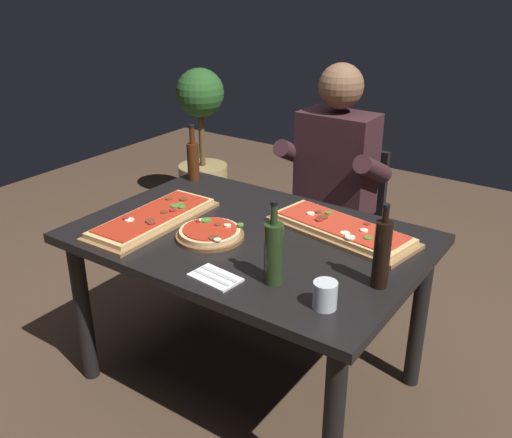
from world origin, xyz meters
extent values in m
plane|color=#4C3828|center=(0.00, 0.00, 0.00)|extent=(6.40, 6.40, 0.00)
cube|color=black|center=(0.00, 0.00, 0.72)|extent=(1.40, 0.96, 0.04)
cylinder|color=black|center=(-0.62, -0.40, 0.35)|extent=(0.07, 0.07, 0.70)
cylinder|color=black|center=(0.62, -0.40, 0.35)|extent=(0.07, 0.07, 0.70)
cylinder|color=black|center=(-0.62, 0.40, 0.35)|extent=(0.07, 0.07, 0.70)
cylinder|color=black|center=(0.62, 0.40, 0.35)|extent=(0.07, 0.07, 0.70)
cube|color=olive|center=(0.31, 0.22, 0.75)|extent=(0.66, 0.35, 0.02)
cube|color=#DBB270|center=(0.31, 0.22, 0.77)|extent=(0.62, 0.31, 0.02)
cube|color=red|center=(0.31, 0.22, 0.78)|extent=(0.57, 0.28, 0.01)
cylinder|color=brown|center=(0.48, 0.22, 0.78)|extent=(0.03, 0.03, 0.01)
cylinder|color=beige|center=(0.15, 0.24, 0.79)|extent=(0.03, 0.03, 0.01)
cylinder|color=brown|center=(0.17, 0.27, 0.78)|extent=(0.03, 0.03, 0.01)
cylinder|color=#4C7F2D|center=(0.45, 0.16, 0.78)|extent=(0.04, 0.04, 0.00)
cylinder|color=beige|center=(0.38, 0.13, 0.78)|extent=(0.02, 0.02, 0.01)
cylinder|color=maroon|center=(0.39, 0.28, 0.78)|extent=(0.03, 0.03, 0.00)
cylinder|color=beige|center=(0.41, 0.21, 0.79)|extent=(0.03, 0.03, 0.01)
cylinder|color=#4C7F2D|center=(0.21, 0.28, 0.79)|extent=(0.03, 0.03, 0.01)
cylinder|color=maroon|center=(0.21, 0.20, 0.79)|extent=(0.03, 0.03, 0.01)
cylinder|color=beige|center=(0.39, 0.12, 0.79)|extent=(0.04, 0.04, 0.01)
cylinder|color=brown|center=(0.21, 0.23, 0.79)|extent=(0.04, 0.04, 0.01)
cylinder|color=beige|center=(0.36, 0.15, 0.78)|extent=(0.04, 0.04, 0.00)
cube|color=olive|center=(-0.40, -0.14, 0.75)|extent=(0.26, 0.62, 0.02)
cube|color=#DBB270|center=(-0.40, -0.14, 0.77)|extent=(0.23, 0.58, 0.02)
cube|color=#B72D19|center=(-0.40, -0.14, 0.78)|extent=(0.20, 0.54, 0.01)
cylinder|color=brown|center=(-0.40, 0.05, 0.79)|extent=(0.03, 0.03, 0.01)
cylinder|color=maroon|center=(-0.35, -0.07, 0.79)|extent=(0.03, 0.03, 0.01)
cylinder|color=#4C7F2D|center=(-0.38, 0.01, 0.78)|extent=(0.03, 0.03, 0.00)
cylinder|color=#4C7F2D|center=(-0.34, -0.02, 0.79)|extent=(0.03, 0.03, 0.01)
cylinder|color=#4C7F2D|center=(-0.38, -0.03, 0.78)|extent=(0.04, 0.04, 0.01)
cylinder|color=maroon|center=(-0.33, -0.22, 0.79)|extent=(0.03, 0.03, 0.01)
cylinder|color=brown|center=(-0.37, -0.10, 0.78)|extent=(0.03, 0.03, 0.01)
cylinder|color=maroon|center=(-0.45, -0.25, 0.79)|extent=(0.03, 0.03, 0.01)
cylinder|color=brown|center=(-0.46, 0.02, 0.78)|extent=(0.03, 0.03, 0.01)
cylinder|color=beige|center=(-0.44, -0.24, 0.78)|extent=(0.04, 0.04, 0.00)
cylinder|color=brown|center=(-0.35, -0.21, 0.79)|extent=(0.04, 0.04, 0.01)
cylinder|color=brown|center=(-0.11, -0.12, 0.75)|extent=(0.28, 0.28, 0.02)
cylinder|color=#E5C184|center=(-0.11, -0.12, 0.77)|extent=(0.25, 0.25, 0.02)
cylinder|color=#B72D19|center=(-0.11, -0.12, 0.78)|extent=(0.22, 0.22, 0.01)
cylinder|color=beige|center=(-0.18, -0.08, 0.79)|extent=(0.04, 0.04, 0.01)
cylinder|color=brown|center=(-0.04, -0.18, 0.78)|extent=(0.04, 0.04, 0.00)
cylinder|color=maroon|center=(-0.19, -0.09, 0.78)|extent=(0.03, 0.03, 0.01)
cylinder|color=brown|center=(-0.10, -0.07, 0.78)|extent=(0.03, 0.03, 0.00)
cylinder|color=#4C7F2D|center=(-0.03, -0.03, 0.79)|extent=(0.03, 0.03, 0.01)
cylinder|color=beige|center=(-0.02, -0.18, 0.78)|extent=(0.03, 0.03, 0.00)
cylinder|color=#4C7F2D|center=(-0.17, -0.07, 0.79)|extent=(0.04, 0.04, 0.01)
cylinder|color=beige|center=(-0.06, -0.06, 0.79)|extent=(0.03, 0.03, 0.01)
cylinder|color=black|center=(0.61, -0.08, 0.86)|extent=(0.06, 0.06, 0.24)
cylinder|color=black|center=(0.61, -0.08, 1.01)|extent=(0.02, 0.02, 0.05)
cylinder|color=black|center=(0.61, -0.08, 1.04)|extent=(0.02, 0.02, 0.01)
cylinder|color=#233819|center=(0.29, -0.27, 0.85)|extent=(0.07, 0.07, 0.22)
cylinder|color=#233819|center=(0.29, -0.27, 1.00)|extent=(0.02, 0.02, 0.07)
cylinder|color=black|center=(0.29, -0.27, 1.04)|extent=(0.03, 0.03, 0.01)
cylinder|color=#47230F|center=(-0.61, 0.37, 0.84)|extent=(0.06, 0.06, 0.19)
cylinder|color=#47230F|center=(-0.61, 0.37, 0.97)|extent=(0.03, 0.03, 0.08)
cylinder|color=black|center=(-0.61, 0.37, 1.02)|extent=(0.03, 0.03, 0.01)
cylinder|color=silver|center=(0.52, -0.31, 0.79)|extent=(0.08, 0.08, 0.09)
cylinder|color=silver|center=(0.52, -0.31, 0.76)|extent=(0.07, 0.07, 0.04)
cube|color=white|center=(0.11, -0.36, 0.74)|extent=(0.19, 0.13, 0.01)
cube|color=silver|center=(0.11, -0.38, 0.75)|extent=(0.17, 0.03, 0.00)
cube|color=silver|center=(0.11, -0.35, 0.75)|extent=(0.17, 0.03, 0.00)
cube|color=black|center=(-0.01, 0.78, 0.43)|extent=(0.44, 0.44, 0.04)
cube|color=black|center=(-0.01, 0.98, 0.66)|extent=(0.40, 0.04, 0.42)
cylinder|color=black|center=(-0.20, 0.59, 0.21)|extent=(0.04, 0.04, 0.41)
cylinder|color=black|center=(0.18, 0.59, 0.21)|extent=(0.04, 0.04, 0.41)
cylinder|color=black|center=(-0.20, 0.97, 0.21)|extent=(0.04, 0.04, 0.41)
cylinder|color=black|center=(0.18, 0.97, 0.21)|extent=(0.04, 0.04, 0.41)
cylinder|color=#23232D|center=(-0.11, 0.60, 0.23)|extent=(0.11, 0.11, 0.45)
cylinder|color=#23232D|center=(0.09, 0.60, 0.23)|extent=(0.11, 0.11, 0.45)
cube|color=#23232D|center=(-0.01, 0.68, 0.51)|extent=(0.34, 0.40, 0.12)
cube|color=#381E23|center=(-0.01, 0.78, 0.83)|extent=(0.38, 0.22, 0.52)
sphere|color=brown|center=(-0.01, 0.78, 1.22)|extent=(0.22, 0.22, 0.22)
cylinder|color=#381E23|center=(-0.23, 0.73, 0.86)|extent=(0.09, 0.31, 0.21)
cylinder|color=#381E23|center=(0.21, 0.73, 0.86)|extent=(0.09, 0.31, 0.21)
cylinder|color=tan|center=(-1.54, 1.54, 0.16)|extent=(0.38, 0.38, 0.31)
cylinder|color=brown|center=(-1.54, 1.54, 0.53)|extent=(0.04, 0.04, 0.42)
sphere|color=#285623|center=(-1.54, 1.54, 0.88)|extent=(0.36, 0.36, 0.36)
camera|label=1|loc=(1.23, -1.72, 1.75)|focal=40.08mm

